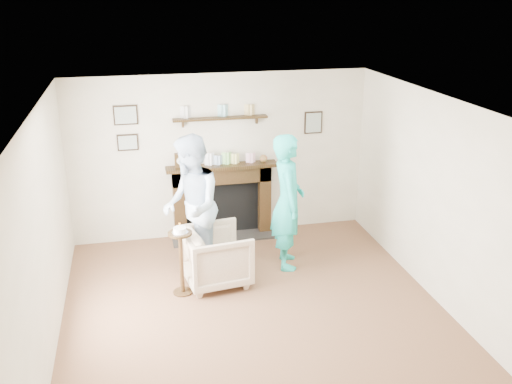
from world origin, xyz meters
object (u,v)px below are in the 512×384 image
man (194,271)px  woman (286,264)px  armchair (217,282)px  pedestal_table (181,251)px

man → woman: bearing=88.0°
armchair → pedestal_table: size_ratio=0.85×
armchair → pedestal_table: bearing=103.3°
man → woman: size_ratio=1.02×
man → pedestal_table: 0.82m
pedestal_table → woman: bearing=17.5°
armchair → woman: size_ratio=0.44×
armchair → pedestal_table: (-0.47, -0.18, 0.59)m
man → pedestal_table: size_ratio=1.99×
armchair → man: (-0.27, 0.36, 0.00)m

